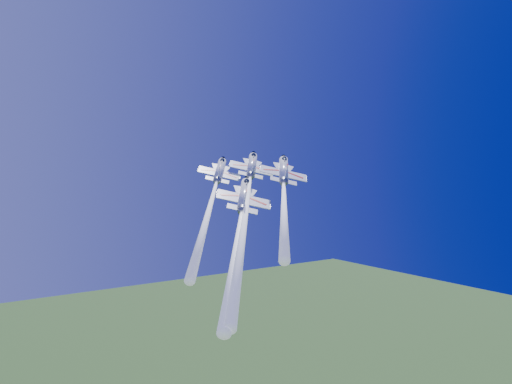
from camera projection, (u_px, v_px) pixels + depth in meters
jet_lead at (246, 210)px, 98.24m from camera, size 24.38×40.46×45.35m
jet_left at (211, 202)px, 100.35m from camera, size 19.72×31.89×33.09m
jet_right at (284, 195)px, 102.64m from camera, size 19.03×29.78×27.65m
jet_slot at (239, 231)px, 92.16m from camera, size 21.11×33.38×32.15m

